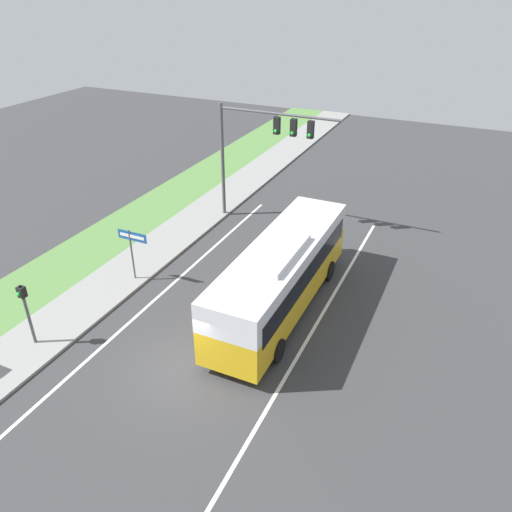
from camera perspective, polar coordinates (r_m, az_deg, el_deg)
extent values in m
plane|color=#38383A|center=(19.19, -8.28, -12.70)|extent=(80.00, 80.00, 0.00)
cube|color=gray|center=(22.55, -21.85, -7.33)|extent=(2.80, 80.00, 0.12)
cube|color=#568442|center=(24.74, -27.11, -5.15)|extent=(3.60, 80.00, 0.10)
cube|color=silver|center=(21.00, -16.74, -9.50)|extent=(0.14, 30.00, 0.01)
cube|color=silver|center=(17.91, 1.90, -16.08)|extent=(0.14, 30.00, 0.01)
cube|color=gold|center=(21.40, 2.89, -3.36)|extent=(2.46, 10.26, 1.47)
cube|color=silver|center=(20.70, 2.98, -0.25)|extent=(2.46, 10.26, 1.20)
cube|color=black|center=(20.91, 2.95, -1.24)|extent=(2.50, 9.44, 0.91)
cube|color=silver|center=(19.72, 2.19, 0.55)|extent=(1.72, 3.59, 0.24)
cylinder|color=black|center=(24.66, 3.12, -0.48)|extent=(0.28, 0.94, 0.94)
cylinder|color=black|center=(24.03, 8.34, -1.66)|extent=(0.28, 0.94, 0.94)
cylinder|color=black|center=(19.89, -3.88, -8.85)|extent=(0.28, 0.94, 0.94)
cylinder|color=black|center=(19.09, 2.48, -10.71)|extent=(0.28, 0.94, 0.94)
cylinder|color=#4C4C51|center=(29.35, -3.83, 10.70)|extent=(0.20, 0.20, 6.67)
cylinder|color=#4C4C51|center=(27.06, 2.61, 15.92)|extent=(6.85, 0.14, 0.14)
cube|color=black|center=(27.24, 2.40, 14.67)|extent=(0.32, 0.28, 0.90)
sphere|color=#1ED838|center=(27.15, 2.24, 14.08)|extent=(0.18, 0.18, 0.18)
cube|color=black|center=(26.91, 4.31, 14.43)|extent=(0.32, 0.28, 0.90)
sphere|color=#1ED838|center=(26.81, 4.15, 13.83)|extent=(0.18, 0.18, 0.18)
cube|color=black|center=(26.61, 6.27, 14.16)|extent=(0.32, 0.28, 0.90)
sphere|color=#1ED838|center=(26.51, 6.10, 13.55)|extent=(0.18, 0.18, 0.18)
cylinder|color=#4C4C51|center=(21.13, -24.55, -6.32)|extent=(0.12, 0.12, 2.71)
cube|color=black|center=(20.54, -25.21, -3.73)|extent=(0.28, 0.24, 0.44)
sphere|color=#1ED838|center=(20.46, -25.51, -3.93)|extent=(0.14, 0.14, 0.14)
cylinder|color=#4C4C51|center=(23.96, -13.96, 0.02)|extent=(0.08, 0.08, 2.67)
cube|color=#19478C|center=(23.38, -13.97, 2.21)|extent=(1.56, 0.03, 0.44)
cube|color=white|center=(23.37, -14.00, 2.19)|extent=(1.32, 0.01, 0.15)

